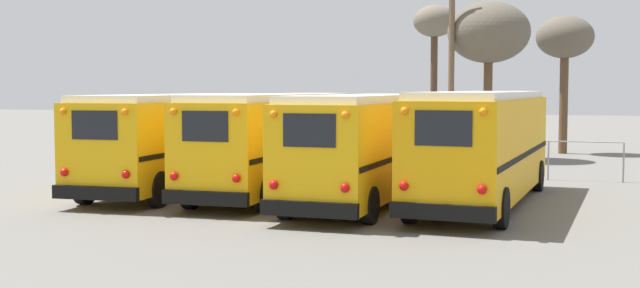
{
  "coord_description": "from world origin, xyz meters",
  "views": [
    {
      "loc": [
        7.68,
        -23.11,
        3.3
      ],
      "look_at": [
        0.0,
        -0.19,
        1.62
      ],
      "focal_mm": 45.0,
      "sensor_mm": 36.0,
      "label": 1
    }
  ],
  "objects_px": {
    "school_bus_0": "(178,138)",
    "school_bus_2": "(365,145)",
    "school_bus_1": "(278,139)",
    "bare_tree_2": "(489,34)",
    "bare_tree_0": "(434,27)",
    "bare_tree_1": "(565,40)",
    "school_bus_3": "(483,144)",
    "utility_pole": "(451,61)"
  },
  "relations": [
    {
      "from": "school_bus_0",
      "to": "school_bus_2",
      "type": "bearing_deg",
      "value": -8.05
    },
    {
      "from": "school_bus_1",
      "to": "bare_tree_2",
      "type": "xyz_separation_m",
      "value": [
        4.88,
        14.08,
        4.11
      ]
    },
    {
      "from": "school_bus_1",
      "to": "bare_tree_0",
      "type": "bearing_deg",
      "value": 88.15
    },
    {
      "from": "bare_tree_0",
      "to": "bare_tree_1",
      "type": "xyz_separation_m",
      "value": [
        7.38,
        -4.18,
        -1.15
      ]
    },
    {
      "from": "school_bus_3",
      "to": "bare_tree_1",
      "type": "xyz_separation_m",
      "value": [
        1.59,
        19.48,
        3.96
      ]
    },
    {
      "from": "bare_tree_1",
      "to": "bare_tree_2",
      "type": "bearing_deg",
      "value": -125.08
    },
    {
      "from": "bare_tree_2",
      "to": "utility_pole",
      "type": "bearing_deg",
      "value": -138.18
    },
    {
      "from": "utility_pole",
      "to": "bare_tree_1",
      "type": "bearing_deg",
      "value": 51.5
    },
    {
      "from": "bare_tree_0",
      "to": "utility_pole",
      "type": "bearing_deg",
      "value": -75.29
    },
    {
      "from": "utility_pole",
      "to": "bare_tree_0",
      "type": "bearing_deg",
      "value": 104.71
    },
    {
      "from": "bare_tree_1",
      "to": "bare_tree_2",
      "type": "height_order",
      "value": "bare_tree_2"
    },
    {
      "from": "school_bus_0",
      "to": "bare_tree_1",
      "type": "xyz_separation_m",
      "value": [
        11.38,
        19.2,
        4.01
      ]
    },
    {
      "from": "school_bus_1",
      "to": "bare_tree_0",
      "type": "xyz_separation_m",
      "value": [
        0.74,
        22.87,
        5.15
      ]
    },
    {
      "from": "bare_tree_2",
      "to": "school_bus_2",
      "type": "bearing_deg",
      "value": -95.96
    },
    {
      "from": "school_bus_0",
      "to": "bare_tree_2",
      "type": "distance_m",
      "value": 17.21
    },
    {
      "from": "school_bus_1",
      "to": "bare_tree_0",
      "type": "distance_m",
      "value": 23.45
    },
    {
      "from": "utility_pole",
      "to": "school_bus_2",
      "type": "bearing_deg",
      "value": -90.53
    },
    {
      "from": "school_bus_2",
      "to": "bare_tree_0",
      "type": "bearing_deg",
      "value": 95.93
    },
    {
      "from": "bare_tree_1",
      "to": "bare_tree_2",
      "type": "xyz_separation_m",
      "value": [
        -3.23,
        -4.6,
        0.11
      ]
    },
    {
      "from": "school_bus_1",
      "to": "school_bus_2",
      "type": "relative_size",
      "value": 1.12
    },
    {
      "from": "school_bus_2",
      "to": "bare_tree_1",
      "type": "bearing_deg",
      "value": 76.44
    },
    {
      "from": "bare_tree_0",
      "to": "bare_tree_2",
      "type": "distance_m",
      "value": 9.77
    },
    {
      "from": "bare_tree_1",
      "to": "school_bus_1",
      "type": "bearing_deg",
      "value": -113.48
    },
    {
      "from": "school_bus_1",
      "to": "school_bus_0",
      "type": "bearing_deg",
      "value": -171.05
    },
    {
      "from": "bare_tree_0",
      "to": "bare_tree_1",
      "type": "distance_m",
      "value": 8.56
    },
    {
      "from": "school_bus_1",
      "to": "school_bus_2",
      "type": "xyz_separation_m",
      "value": [
        3.26,
        -1.44,
        -0.01
      ]
    },
    {
      "from": "school_bus_1",
      "to": "school_bus_3",
      "type": "distance_m",
      "value": 6.57
    },
    {
      "from": "bare_tree_2",
      "to": "school_bus_1",
      "type": "bearing_deg",
      "value": -109.12
    },
    {
      "from": "school_bus_0",
      "to": "bare_tree_1",
      "type": "bearing_deg",
      "value": 59.35
    },
    {
      "from": "school_bus_0",
      "to": "school_bus_1",
      "type": "distance_m",
      "value": 3.3
    },
    {
      "from": "utility_pole",
      "to": "school_bus_1",
      "type": "bearing_deg",
      "value": -104.91
    },
    {
      "from": "school_bus_0",
      "to": "bare_tree_0",
      "type": "relative_size",
      "value": 1.27
    },
    {
      "from": "school_bus_3",
      "to": "utility_pole",
      "type": "xyz_separation_m",
      "value": [
        -3.13,
        13.54,
        2.8
      ]
    },
    {
      "from": "utility_pole",
      "to": "bare_tree_0",
      "type": "relative_size",
      "value": 1.08
    },
    {
      "from": "school_bus_2",
      "to": "bare_tree_2",
      "type": "bearing_deg",
      "value": 84.04
    },
    {
      "from": "school_bus_0",
      "to": "bare_tree_0",
      "type": "bearing_deg",
      "value": 80.29
    },
    {
      "from": "school_bus_3",
      "to": "bare_tree_2",
      "type": "bearing_deg",
      "value": 96.3
    },
    {
      "from": "school_bus_0",
      "to": "school_bus_3",
      "type": "xyz_separation_m",
      "value": [
        9.79,
        -0.28,
        0.05
      ]
    },
    {
      "from": "school_bus_0",
      "to": "bare_tree_1",
      "type": "relative_size",
      "value": 1.48
    },
    {
      "from": "bare_tree_0",
      "to": "bare_tree_2",
      "type": "relative_size",
      "value": 1.11
    },
    {
      "from": "utility_pole",
      "to": "bare_tree_1",
      "type": "xyz_separation_m",
      "value": [
        4.72,
        5.94,
        1.17
      ]
    },
    {
      "from": "school_bus_2",
      "to": "utility_pole",
      "type": "height_order",
      "value": "utility_pole"
    }
  ]
}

